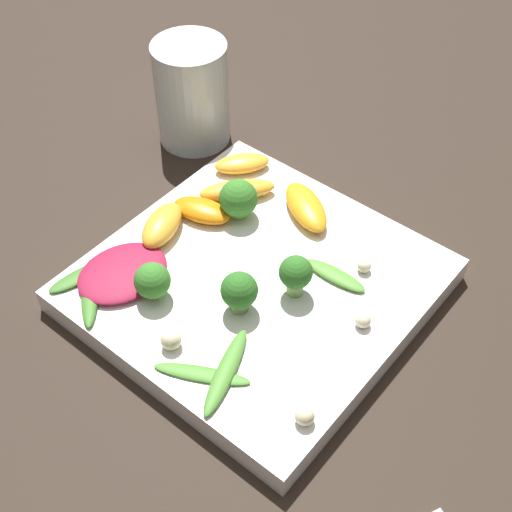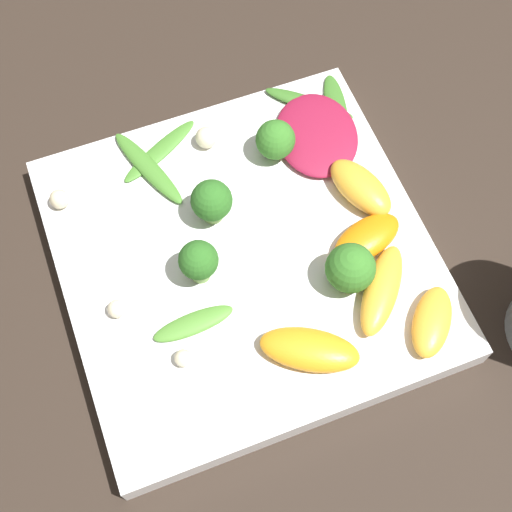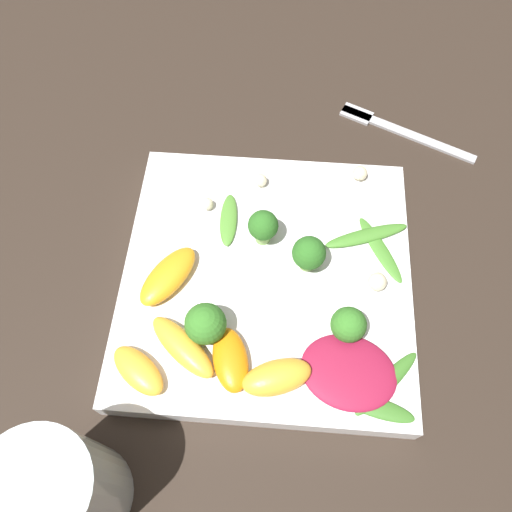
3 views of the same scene
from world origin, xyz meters
The scene contains 23 objects.
ground_plane centered at (0.00, 0.00, 0.00)m, with size 2.40×2.40×0.00m, color #2D231C.
plate centered at (0.00, 0.00, 0.01)m, with size 0.28×0.28×0.03m.
drinking_glass centered at (-0.20, 0.14, 0.06)m, with size 0.08×0.08×0.12m.
fork centered at (0.22, -0.14, 0.00)m, with size 0.08×0.16×0.01m.
radicchio_leaf_0 centered at (-0.09, -0.08, 0.03)m, with size 0.08×0.10×0.01m.
orange_segment_0 centered at (-0.11, 0.10, 0.03)m, with size 0.06×0.06×0.02m.
orange_segment_1 centered at (-0.09, 0.03, 0.03)m, with size 0.07×0.04×0.02m.
orange_segment_2 centered at (-0.10, -0.02, 0.04)m, with size 0.05×0.07×0.02m.
orange_segment_3 centered at (-0.01, 0.09, 0.03)m, with size 0.08×0.06×0.02m.
orange_segment_4 centered at (-0.08, 0.07, 0.03)m, with size 0.07×0.07×0.02m.
broccoli_floret_0 centered at (-0.05, -0.07, 0.04)m, with size 0.03×0.03×0.04m.
broccoli_floret_1 centered at (0.04, 0.01, 0.05)m, with size 0.03×0.03×0.04m.
broccoli_floret_2 centered at (0.01, -0.04, 0.05)m, with size 0.03×0.03×0.04m.
broccoli_floret_3 centered at (-0.06, 0.05, 0.05)m, with size 0.04×0.04×0.04m.
arugula_sprig_0 centered at (-0.12, -0.10, 0.03)m, with size 0.03×0.07×0.00m.
arugula_sprig_1 centered at (0.06, 0.04, 0.03)m, with size 0.06×0.02×0.01m.
arugula_sprig_2 centered at (0.03, -0.11, 0.03)m, with size 0.08×0.05×0.00m.
arugula_sprig_3 centered at (-0.10, -0.11, 0.03)m, with size 0.07×0.06×0.01m.
arugula_sprig_4 centered at (0.05, -0.10, 0.03)m, with size 0.04×0.09×0.01m.
macadamia_nut_0 centered at (0.10, 0.01, 0.03)m, with size 0.01×0.01×0.01m.
macadamia_nut_1 centered at (-0.01, -0.10, 0.03)m, with size 0.02×0.02×0.02m.
macadamia_nut_2 centered at (0.07, 0.07, 0.03)m, with size 0.01×0.01×0.01m.
macadamia_nut_3 centered at (0.12, -0.09, 0.03)m, with size 0.02×0.02×0.02m.
Camera 3 is at (-0.21, -0.01, 0.46)m, focal length 35.00 mm.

